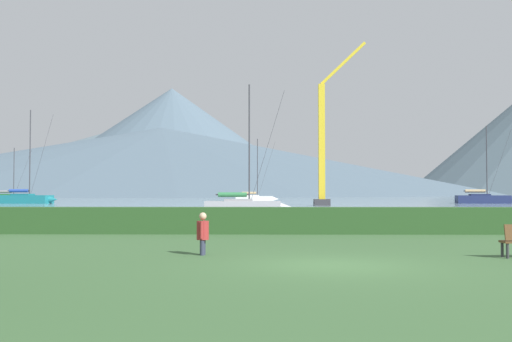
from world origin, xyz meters
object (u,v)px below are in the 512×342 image
sailboat_slip_2 (244,206)px  dock_crane (323,150)px  sailboat_slip_5 (11,197)px  sailboat_slip_1 (484,198)px  sailboat_slip_7 (255,198)px  sailboat_slip_6 (26,198)px  person_seated_viewer (203,232)px

sailboat_slip_2 → dock_crane: dock_crane is taller
sailboat_slip_5 → dock_crane: 60.77m
sailboat_slip_1 → sailboat_slip_7: bearing=170.3°
sailboat_slip_7 → sailboat_slip_2: bearing=-92.2°
sailboat_slip_5 → sailboat_slip_7: bearing=-5.3°
sailboat_slip_6 → person_seated_viewer: sailboat_slip_6 is taller
sailboat_slip_5 → sailboat_slip_6: (10.51, -19.06, 0.10)m
sailboat_slip_7 → dock_crane: bearing=-69.4°
dock_crane → person_seated_viewer: bearing=-99.2°
sailboat_slip_2 → sailboat_slip_5: bearing=128.9°
sailboat_slip_1 → sailboat_slip_7: 35.07m
sailboat_slip_1 → person_seated_viewer: bearing=-109.6°
person_seated_viewer → dock_crane: (9.26, 57.26, 6.35)m
person_seated_viewer → dock_crane: size_ratio=0.06×
sailboat_slip_5 → sailboat_slip_1: bearing=-8.0°
sailboat_slip_1 → dock_crane: 28.08m
sailboat_slip_2 → sailboat_slip_7: sailboat_slip_2 is taller
sailboat_slip_2 → dock_crane: size_ratio=0.52×
sailboat_slip_6 → sailboat_slip_7: 35.01m
sailboat_slip_2 → person_seated_viewer: 32.28m
sailboat_slip_7 → dock_crane: size_ratio=0.50×
sailboat_slip_2 → sailboat_slip_6: sailboat_slip_6 is taller
sailboat_slip_1 → sailboat_slip_2: bearing=-126.0°
sailboat_slip_6 → person_seated_viewer: 75.32m
sailboat_slip_2 → sailboat_slip_7: size_ratio=1.05×
sailboat_slip_5 → sailboat_slip_6: 21.76m
sailboat_slip_1 → dock_crane: bearing=-147.7°
sailboat_slip_2 → sailboat_slip_6: size_ratio=0.80×
sailboat_slip_1 → sailboat_slip_6: size_ratio=0.83×
dock_crane → sailboat_slip_6: bearing=166.1°
sailboat_slip_6 → person_seated_viewer: bearing=-55.7°
sailboat_slip_6 → dock_crane: dock_crane is taller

